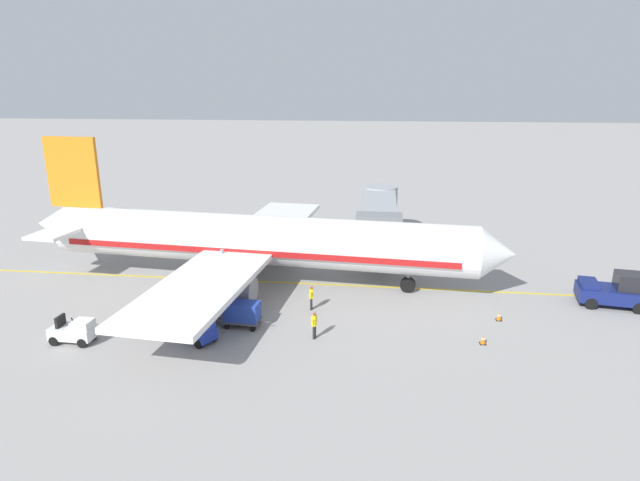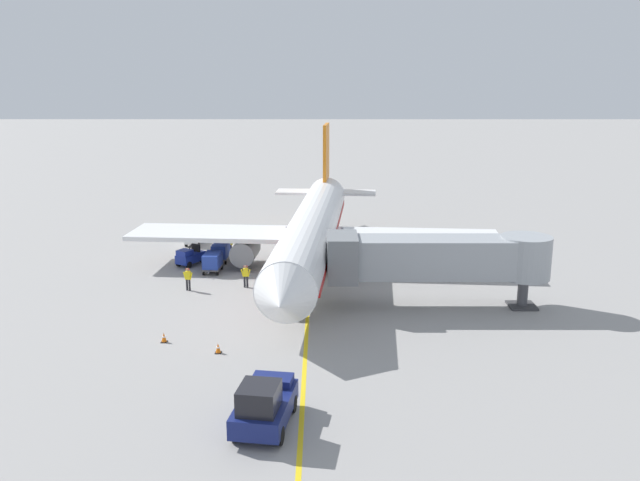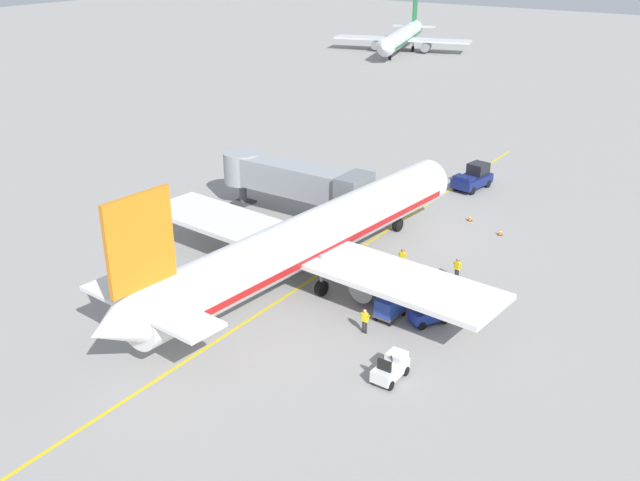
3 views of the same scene
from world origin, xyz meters
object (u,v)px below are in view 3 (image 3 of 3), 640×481
object	(u,v)px
safety_cone_nose_right	(500,232)
baggage_cart_front	(415,288)
baggage_tug_trailing	(391,368)
ground_crew_loader	(457,268)
jet_bridge	(293,179)
baggage_tug_lead	(430,313)
pushback_tractor	(473,178)
distant_taxiing_airliner	(402,37)
safety_cone_nose_left	(470,218)
baggage_cart_second_in_train	(390,306)
ground_crew_marshaller	(402,258)
ground_crew_wing_walker	(365,320)
parked_airliner	(312,238)

from	to	relation	value
safety_cone_nose_right	baggage_cart_front	bearing A→B (deg)	-92.33
baggage_tug_trailing	ground_crew_loader	size ratio (longest dim) A/B	1.49
jet_bridge	baggage_cart_front	bearing A→B (deg)	-26.45
baggage_tug_lead	baggage_cart_front	xyz separation A→B (m)	(-2.22, 2.13, 0.24)
pushback_tractor	jet_bridge	bearing A→B (deg)	-122.77
baggage_tug_trailing	distant_taxiing_airliner	size ratio (longest dim) A/B	0.07
ground_crew_loader	safety_cone_nose_left	size ratio (longest dim) A/B	2.86
pushback_tractor	safety_cone_nose_left	xyz separation A→B (m)	(3.28, -8.18, -0.81)
baggage_cart_second_in_train	ground_crew_marshaller	distance (m)	7.55
baggage_cart_second_in_train	ground_crew_marshaller	bearing A→B (deg)	112.35
baggage_tug_trailing	ground_crew_loader	xyz separation A→B (m)	(-2.17, 13.75, 0.24)
baggage_cart_second_in_train	safety_cone_nose_right	distance (m)	17.54
pushback_tractor	baggage_cart_front	size ratio (longest dim) A/B	1.60
baggage_tug_trailing	safety_cone_nose_right	bearing A→B (deg)	96.38
ground_crew_loader	distant_taxiing_airliner	xyz separation A→B (m)	(-54.16, 91.58, 2.07)
baggage_cart_front	safety_cone_nose_right	world-z (taller)	baggage_cart_front
ground_crew_wing_walker	baggage_cart_second_in_train	bearing A→B (deg)	80.54
ground_crew_wing_walker	safety_cone_nose_left	bearing A→B (deg)	95.83
baggage_tug_trailing	ground_crew_marshaller	bearing A→B (deg)	115.82
parked_airliner	jet_bridge	size ratio (longest dim) A/B	2.51
parked_airliner	ground_crew_wing_walker	world-z (taller)	parked_airliner
baggage_tug_lead	distant_taxiing_airliner	size ratio (longest dim) A/B	0.08
baggage_tug_lead	safety_cone_nose_right	bearing A→B (deg)	95.63
ground_crew_loader	ground_crew_marshaller	xyz separation A→B (m)	(-4.12, -0.75, 0.00)
pushback_tractor	baggage_tug_lead	bearing A→B (deg)	-72.43
baggage_tug_lead	parked_airliner	bearing A→B (deg)	173.93
ground_crew_wing_walker	safety_cone_nose_right	size ratio (longest dim) A/B	2.86
pushback_tractor	safety_cone_nose_right	bearing A→B (deg)	-55.55
ground_crew_wing_walker	baggage_tug_lead	bearing A→B (deg)	51.10
baggage_cart_front	baggage_cart_second_in_train	world-z (taller)	same
baggage_cart_front	ground_crew_marshaller	size ratio (longest dim) A/B	1.74
jet_bridge	safety_cone_nose_left	size ratio (longest dim) A/B	25.19
jet_bridge	distant_taxiing_airliner	bearing A→B (deg)	112.63
baggage_tug_lead	distant_taxiing_airliner	bearing A→B (deg)	119.36
safety_cone_nose_left	parked_airliner	bearing A→B (deg)	-106.69
baggage_tug_lead	baggage_cart_front	world-z (taller)	baggage_tug_lead
pushback_tractor	safety_cone_nose_right	distance (m)	11.86
ground_crew_marshaller	jet_bridge	bearing A→B (deg)	162.20
pushback_tractor	baggage_cart_second_in_train	distance (m)	27.90
jet_bridge	ground_crew_marshaller	world-z (taller)	jet_bridge
baggage_tug_trailing	safety_cone_nose_left	distance (m)	25.81
baggage_tug_lead	ground_crew_loader	world-z (taller)	ground_crew_loader
safety_cone_nose_right	ground_crew_loader	bearing A→B (deg)	-87.28
safety_cone_nose_left	distant_taxiing_airliner	xyz separation A→B (m)	(-50.28, 80.23, 2.74)
jet_bridge	ground_crew_marshaller	size ratio (longest dim) A/B	8.80
ground_crew_marshaller	distant_taxiing_airliner	distance (m)	105.04
baggage_tug_lead	ground_crew_loader	size ratio (longest dim) A/B	1.64
baggage_tug_trailing	ground_crew_wing_walker	xyz separation A→B (m)	(-3.84, 3.47, 0.24)
baggage_tug_lead	baggage_cart_second_in_train	distance (m)	2.62
baggage_tug_trailing	safety_cone_nose_right	distance (m)	23.67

